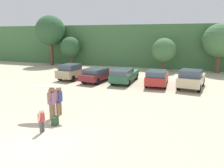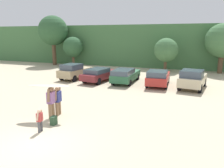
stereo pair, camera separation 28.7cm
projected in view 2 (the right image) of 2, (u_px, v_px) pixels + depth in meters
The scene contains 16 objects.
ground_plane at pixel (35, 145), 9.44m from camera, with size 120.00×120.00×0.00m, color #C1B293.
hillside_ridge at pixel (157, 45), 36.10m from camera, with size 108.00×12.00×5.90m, color #427042.
tree_left at pixel (53, 31), 33.55m from camera, with size 4.36×4.36×7.32m.
tree_ridge_back at pixel (73, 47), 33.06m from camera, with size 2.95×2.95×4.23m.
tree_right at pixel (166, 50), 27.74m from camera, with size 2.95×2.95×4.14m.
tree_center_right at pixel (223, 41), 26.28m from camera, with size 4.01×4.01×5.86m.
parked_car_tan at pixel (75, 71), 23.40m from camera, with size 2.26×4.20×1.62m.
parked_car_maroon at pixel (99, 74), 22.33m from camera, with size 2.33×4.95×1.32m.
parked_car_forest_green at pixel (125, 75), 21.64m from camera, with size 1.86×4.78×1.38m.
parked_car_red at pixel (158, 77), 20.37m from camera, with size 2.05×4.43×1.46m.
parked_car_champagne at pixel (193, 79), 19.18m from camera, with size 2.36×4.25×1.67m.
person_adult at pixel (51, 101), 12.41m from camera, with size 0.36×0.69×1.75m.
person_child at pixel (40, 119), 10.64m from camera, with size 0.23×0.48×1.12m.
person_companion at pixel (58, 99), 12.85m from camera, with size 0.34×0.66×1.65m.
surfboard_cream at pixel (48, 86), 12.28m from camera, with size 2.46×1.26×0.08m.
backpack_dropped at pixel (54, 121), 11.56m from camera, with size 0.24×0.34×0.45m.
Camera 2 is at (6.06, -6.98, 4.54)m, focal length 36.16 mm.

